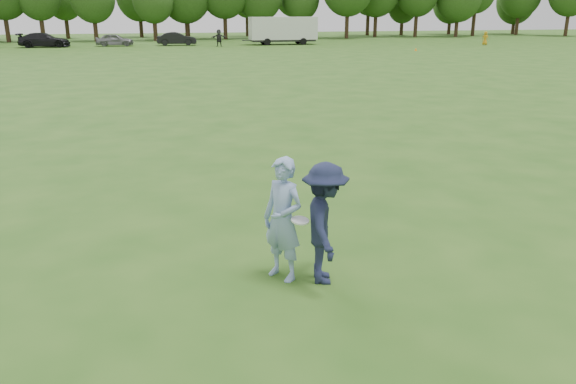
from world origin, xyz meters
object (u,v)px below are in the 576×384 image
object	(u,v)px
cargo_trailer	(283,29)
player_far_c	(485,38)
defender	(325,224)
player_far_d	(219,38)
car_f	(177,39)
field_cone	(416,49)
car_e	(115,40)
thrower	(283,219)
car_d	(44,40)

from	to	relation	value
cargo_trailer	player_far_c	bearing A→B (deg)	-16.38
defender	player_far_c	xyz separation A→B (m)	(36.80, 53.92, -0.15)
player_far_d	defender	bearing A→B (deg)	-89.78
car_f	field_cone	bearing A→B (deg)	-119.59
car_e	cargo_trailer	bearing A→B (deg)	-89.57
thrower	car_e	size ratio (longest dim) A/B	0.46
thrower	car_d	world-z (taller)	thrower
field_cone	cargo_trailer	size ratio (longest dim) A/B	0.03
thrower	player_far_d	xyz separation A→B (m)	(6.32, 58.62, -0.01)
car_f	thrower	bearing A→B (deg)	-178.13
player_far_c	car_e	world-z (taller)	player_far_c
defender	car_e	xyz separation A→B (m)	(-5.89, 62.19, -0.22)
defender	player_far_d	bearing A→B (deg)	7.48
car_e	player_far_d	bearing A→B (deg)	-101.20
car_d	field_cone	xyz separation A→B (m)	(37.85, -14.96, -0.64)
player_far_d	car_f	distance (m)	5.57
car_d	car_f	size ratio (longest dim) A/B	1.19
player_far_d	car_e	bearing A→B (deg)	169.83
defender	cargo_trailer	distance (m)	62.24
field_cone	defender	bearing A→B (deg)	-117.53
car_f	cargo_trailer	world-z (taller)	cargo_trailer
player_far_c	cargo_trailer	size ratio (longest dim) A/B	0.18
player_far_c	car_d	distance (m)	50.85
defender	field_cone	size ratio (longest dim) A/B	6.24
cargo_trailer	thrower	bearing A→B (deg)	-103.28
thrower	player_far_d	distance (m)	58.96
field_cone	player_far_d	bearing A→B (deg)	147.26
cargo_trailer	car_f	bearing A→B (deg)	174.09
car_e	car_f	bearing A→B (deg)	-86.74
thrower	player_far_d	world-z (taller)	thrower
player_far_c	cargo_trailer	xyz separation A→B (m)	(-23.11, 6.79, 0.99)
car_e	cargo_trailer	size ratio (longest dim) A/B	0.46
car_f	car_d	bearing A→B (deg)	94.21
defender	player_far_d	world-z (taller)	player_far_d
player_far_d	car_d	bearing A→B (deg)	177.04
defender	car_d	distance (m)	63.26
thrower	field_cone	world-z (taller)	thrower
player_far_c	car_f	bearing A→B (deg)	35.01
thrower	car_f	world-z (taller)	thrower
player_far_c	car_e	bearing A→B (deg)	36.83
player_far_d	cargo_trailer	xyz separation A→B (m)	(7.96, 1.84, 0.82)
field_cone	cargo_trailer	bearing A→B (deg)	127.75
player_far_d	field_cone	world-z (taller)	player_far_d
car_f	player_far_d	bearing A→B (deg)	-120.86
player_far_d	cargo_trailer	bearing A→B (deg)	18.82
thrower	cargo_trailer	xyz separation A→B (m)	(14.28, 60.46, 0.81)
car_f	field_cone	size ratio (longest dim) A/B	15.24
player_far_c	car_d	bearing A→B (deg)	38.86
player_far_c	car_f	distance (m)	36.57
player_far_c	car_f	xyz separation A→B (m)	(-35.66, 8.09, -0.04)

